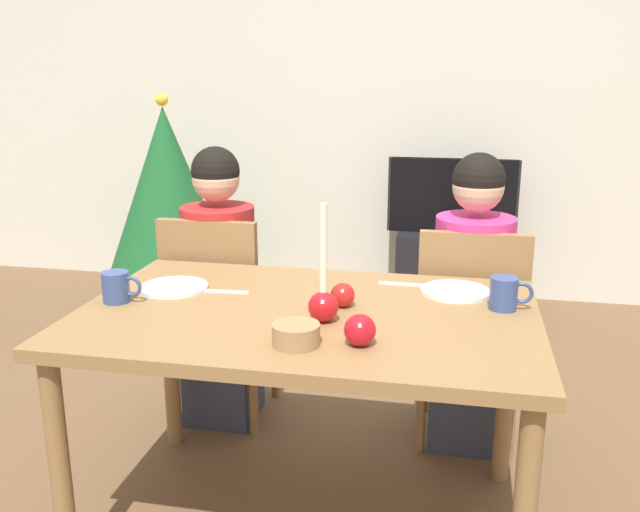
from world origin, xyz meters
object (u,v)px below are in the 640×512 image
at_px(mug_right, 505,293).
at_px(apple_near_candle, 360,330).
at_px(plate_right, 455,291).
at_px(bowl_walnuts, 296,334).
at_px(dining_table, 307,336).
at_px(apple_by_left_plate, 343,295).
at_px(candle_centerpiece, 323,298).
at_px(chair_right, 470,325).
at_px(person_left_child, 220,292).
at_px(tv_stand, 449,270).
at_px(tv, 452,196).
at_px(chair_left, 218,307).
at_px(person_right_child, 471,308).
at_px(christmas_tree, 168,198).
at_px(mug_left, 117,287).
at_px(plate_left, 174,287).

distance_m(mug_right, apple_near_candle, 0.54).
height_order(plate_right, bowl_walnuts, bowl_walnuts).
bearing_deg(dining_table, apple_by_left_plate, 29.65).
bearing_deg(bowl_walnuts, candle_centerpiece, 78.84).
distance_m(chair_right, candle_centerpiece, 0.87).
bearing_deg(person_left_child, tv_stand, 61.13).
height_order(person_left_child, apple_by_left_plate, person_left_child).
xyz_separation_m(tv, apple_by_left_plate, (-0.30, -2.24, 0.08)).
bearing_deg(candle_centerpiece, chair_left, 130.15).
relative_size(person_right_child, candle_centerpiece, 3.33).
height_order(chair_right, tv, tv).
height_order(bowl_walnuts, apple_near_candle, apple_near_candle).
relative_size(person_left_child, tv_stand, 1.83).
xyz_separation_m(christmas_tree, apple_by_left_plate, (1.43, -1.93, 0.09)).
bearing_deg(candle_centerpiece, christmas_tree, 124.03).
bearing_deg(person_right_child, tv, 93.66).
relative_size(tv_stand, mug_right, 4.87).
bearing_deg(chair_right, person_left_child, 178.18).
height_order(chair_left, christmas_tree, christmas_tree).
distance_m(candle_centerpiece, mug_right, 0.57).
bearing_deg(person_left_child, dining_table, -51.25).
height_order(christmas_tree, bowl_walnuts, christmas_tree).
height_order(person_left_child, apple_near_candle, person_left_child).
relative_size(mug_left, apple_near_candle, 1.51).
relative_size(plate_left, plate_right, 1.00).
bearing_deg(person_right_child, chair_left, -178.18).
distance_m(christmas_tree, bowl_walnuts, 2.63).
bearing_deg(tv_stand, tv, 90.00).
xyz_separation_m(person_left_child, mug_left, (-0.09, -0.68, 0.23)).
distance_m(dining_table, christmas_tree, 2.39).
xyz_separation_m(candle_centerpiece, plate_left, (-0.55, 0.20, -0.07)).
relative_size(chair_right, mug_left, 6.87).
distance_m(person_right_child, bowl_walnuts, 1.05).
bearing_deg(tv_stand, person_left_child, -118.87).
distance_m(chair_left, mug_right, 1.24).
distance_m(bowl_walnuts, apple_near_candle, 0.17).
bearing_deg(mug_right, plate_left, -179.25).
bearing_deg(chair_right, christmas_tree, 143.12).
relative_size(person_right_child, plate_right, 5.14).
relative_size(person_right_child, tv, 1.48).
relative_size(christmas_tree, plate_right, 5.82).
distance_m(tv, mug_left, 2.55).
relative_size(chair_right, person_right_child, 0.77).
bearing_deg(person_left_child, apple_by_left_plate, -43.47).
bearing_deg(apple_by_left_plate, plate_right, 31.17).
bearing_deg(tv, dining_table, -99.90).
bearing_deg(plate_right, tv, 91.19).
bearing_deg(christmas_tree, mug_left, -70.42).
bearing_deg(dining_table, apple_near_candle, -50.31).
distance_m(plate_right, apple_by_left_plate, 0.40).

